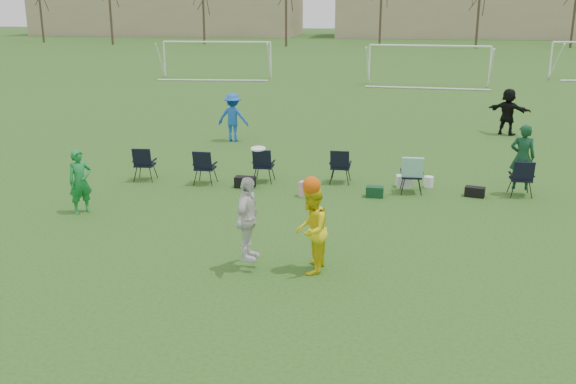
% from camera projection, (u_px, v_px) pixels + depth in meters
% --- Properties ---
extents(ground, '(260.00, 260.00, 0.00)m').
position_uv_depth(ground, '(260.00, 320.00, 10.17)').
color(ground, '#244E18').
rests_on(ground, ground).
extents(fielder_green_near, '(0.65, 0.66, 1.54)m').
position_uv_depth(fielder_green_near, '(80.00, 182.00, 15.23)').
color(fielder_green_near, '#167D34').
rests_on(fielder_green_near, ground).
extents(fielder_blue, '(1.16, 0.70, 1.75)m').
position_uv_depth(fielder_blue, '(233.00, 117.00, 23.33)').
color(fielder_blue, blue).
rests_on(fielder_blue, ground).
extents(fielder_black, '(1.69, 1.29, 1.78)m').
position_uv_depth(fielder_black, '(508.00, 112.00, 24.48)').
color(fielder_black, black).
rests_on(fielder_black, ground).
extents(center_contest, '(1.76, 1.01, 2.36)m').
position_uv_depth(center_contest, '(285.00, 224.00, 11.82)').
color(center_contest, silver).
rests_on(center_contest, ground).
extents(sideline_setup, '(10.92, 1.98, 1.87)m').
position_uv_depth(sideline_setup, '(348.00, 168.00, 17.41)').
color(sideline_setup, '#103C22').
rests_on(sideline_setup, ground).
extents(goal_left, '(7.39, 0.76, 2.46)m').
position_uv_depth(goal_left, '(217.00, 49.00, 43.38)').
color(goal_left, white).
rests_on(goal_left, ground).
extents(goal_mid, '(7.40, 0.63, 2.46)m').
position_uv_depth(goal_mid, '(429.00, 54.00, 39.31)').
color(goal_mid, white).
rests_on(goal_mid, ground).
extents(tree_line, '(110.28, 3.28, 11.40)m').
position_uv_depth(tree_line, '(383.00, 2.00, 74.85)').
color(tree_line, '#382B21').
rests_on(tree_line, ground).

